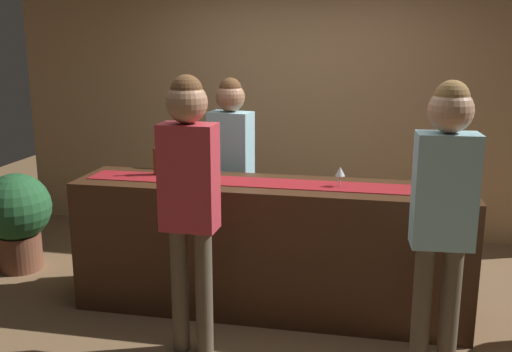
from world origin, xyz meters
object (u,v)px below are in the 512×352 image
(wine_glass_near_customer, at_px, (445,180))
(wine_glass_mid_counter, at_px, (340,172))
(wine_bottle_amber, at_px, (158,160))
(bartender, at_px, (231,157))
(potted_plant_tall, at_px, (17,215))
(wine_bottle_clear, at_px, (206,163))
(customer_sipping, at_px, (444,199))
(customer_browsing, at_px, (189,185))

(wine_glass_near_customer, height_order, wine_glass_mid_counter, same)
(wine_bottle_amber, distance_m, bartender, 0.66)
(wine_glass_near_customer, distance_m, wine_glass_mid_counter, 0.69)
(wine_glass_mid_counter, bearing_deg, potted_plant_tall, 173.04)
(wine_glass_mid_counter, distance_m, potted_plant_tall, 2.84)
(wine_bottle_clear, relative_size, customer_sipping, 0.17)
(bartender, bearing_deg, wine_bottle_clear, 92.63)
(wine_glass_near_customer, xyz_separation_m, customer_sipping, (-0.06, -0.58, 0.02))
(wine_glass_near_customer, bearing_deg, wine_bottle_amber, 175.07)
(wine_bottle_clear, bearing_deg, wine_glass_near_customer, -6.03)
(customer_sipping, relative_size, customer_browsing, 0.99)
(wine_bottle_amber, xyz_separation_m, customer_browsing, (0.49, -0.77, 0.02))
(customer_sipping, bearing_deg, bartender, 136.90)
(wine_glass_near_customer, xyz_separation_m, wine_glass_mid_counter, (-0.68, 0.09, 0.00))
(wine_bottle_clear, relative_size, customer_browsing, 0.17)
(wine_bottle_clear, relative_size, wine_glass_near_customer, 2.10)
(bartender, bearing_deg, customer_sipping, 150.86)
(wine_glass_mid_counter, xyz_separation_m, potted_plant_tall, (-2.76, 0.34, -0.58))
(wine_glass_mid_counter, bearing_deg, wine_bottle_amber, 176.22)
(wine_glass_mid_counter, bearing_deg, customer_sipping, -47.13)
(wine_bottle_clear, relative_size, bartender, 0.18)
(wine_bottle_amber, distance_m, customer_browsing, 0.91)
(wine_bottle_amber, height_order, customer_browsing, customer_browsing)
(wine_bottle_amber, relative_size, potted_plant_tall, 0.36)
(potted_plant_tall, bearing_deg, wine_glass_mid_counter, -6.96)
(wine_glass_mid_counter, relative_size, customer_sipping, 0.08)
(potted_plant_tall, bearing_deg, wine_glass_near_customer, -7.01)
(customer_browsing, bearing_deg, wine_bottle_amber, 123.79)
(wine_bottle_clear, height_order, bartender, bartender)
(bartender, bearing_deg, wine_glass_near_customer, 167.25)
(customer_browsing, relative_size, potted_plant_tall, 2.07)
(bartender, height_order, customer_sipping, customer_sipping)
(wine_glass_mid_counter, distance_m, bartender, 1.09)
(wine_glass_near_customer, relative_size, customer_browsing, 0.08)
(potted_plant_tall, bearing_deg, customer_browsing, -28.20)
(wine_bottle_clear, distance_m, potted_plant_tall, 1.88)
(wine_glass_near_customer, bearing_deg, customer_sipping, -96.39)
(bartender, xyz_separation_m, potted_plant_tall, (-1.84, -0.25, -0.53))
(wine_bottle_amber, xyz_separation_m, wine_glass_mid_counter, (1.36, -0.09, -0.01))
(bartender, relative_size, customer_browsing, 0.94)
(wine_bottle_clear, distance_m, customer_browsing, 0.78)
(customer_browsing, bearing_deg, customer_sipping, 1.55)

